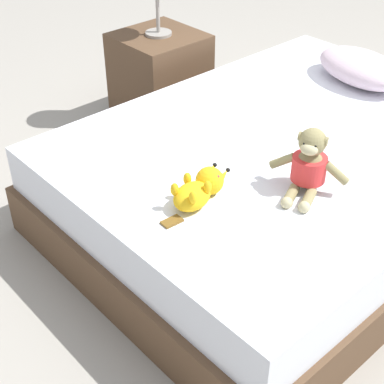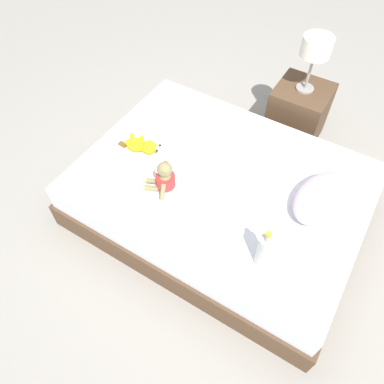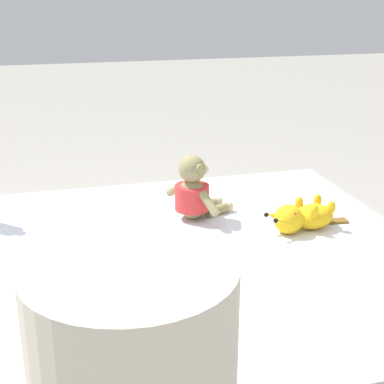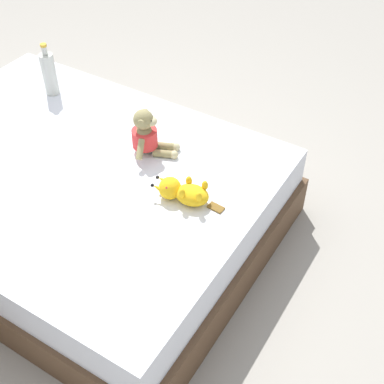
# 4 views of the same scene
# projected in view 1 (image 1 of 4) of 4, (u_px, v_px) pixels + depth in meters

# --- Properties ---
(ground_plane) EXTENTS (16.00, 16.00, 0.00)m
(ground_plane) POSITION_uv_depth(u_px,v_px,m) (285.00, 212.00, 2.60)
(ground_plane) COLOR #9E998E
(bed) EXTENTS (1.44, 1.93, 0.41)m
(bed) POSITION_uv_depth(u_px,v_px,m) (290.00, 175.00, 2.48)
(bed) COLOR brown
(bed) RESTS_ON ground_plane
(pillow) EXTENTS (0.53, 0.37, 0.14)m
(pillow) POSITION_uv_depth(u_px,v_px,m) (361.00, 68.00, 2.74)
(pillow) COLOR silver
(pillow) RESTS_ON bed
(plush_monkey) EXTENTS (0.27, 0.25, 0.24)m
(plush_monkey) POSITION_uv_depth(u_px,v_px,m) (309.00, 166.00, 1.99)
(plush_monkey) COLOR #8E8456
(plush_monkey) RESTS_ON bed
(plush_yellow_creature) EXTENTS (0.14, 0.33, 0.10)m
(plush_yellow_creature) POSITION_uv_depth(u_px,v_px,m) (200.00, 189.00, 1.96)
(plush_yellow_creature) COLOR yellow
(plush_yellow_creature) RESTS_ON bed
(nightstand) EXTENTS (0.42, 0.42, 0.50)m
(nightstand) POSITION_uv_depth(u_px,v_px,m) (160.00, 79.00, 3.18)
(nightstand) COLOR brown
(nightstand) RESTS_ON ground_plane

